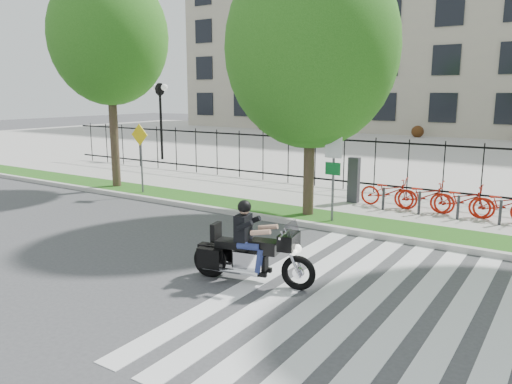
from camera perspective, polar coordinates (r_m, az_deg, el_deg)
The scene contains 15 objects.
ground at distance 11.60m, azimuth -8.74°, elevation -7.62°, with size 120.00×120.00×0.00m, color #3E3E41.
curb at distance 14.74m, azimuth 1.95°, elevation -3.08°, with size 60.00×0.20×0.15m, color #B2B1A8.
grass_verge at distance 15.45m, azimuth 3.60°, elevation -2.42°, with size 60.00×1.50×0.15m, color #1C5916.
sidewalk at distance 17.61m, azimuth 7.64°, elevation -0.79°, with size 60.00×3.50×0.15m, color #A4A299.
plaza at distance 34.12m, azimuth 20.59°, elevation 4.39°, with size 80.00×34.00×0.10m, color #A4A299.
crosswalk_stripes at distance 9.29m, azimuth 14.63°, elevation -12.76°, with size 5.70×8.00×0.01m, color silver, non-canonical shape.
iron_fence at distance 19.00m, azimuth 10.02°, elevation 3.32°, with size 30.00×0.06×2.00m, color black, non-canonical shape.
office_building at distance 53.90m, azimuth 26.34°, elevation 16.83°, with size 60.00×21.90×20.15m.
lamp_post_left at distance 27.95m, azimuth -10.89°, elevation 10.03°, with size 1.06×0.70×4.25m.
street_tree_0 at distance 20.05m, azimuth -16.48°, elevation 16.63°, with size 4.38×4.38×8.13m.
street_tree_1 at distance 14.72m, azimuth 6.34°, elevation 16.04°, with size 4.95×4.95×7.67m.
bike_share_station at distance 15.78m, azimuth 24.18°, elevation -1.02°, with size 7.79×0.86×1.50m.
sign_pole_regulatory at distance 14.06m, azimuth 8.82°, elevation 3.02°, with size 0.50×0.09×2.50m.
sign_pole_warning at distance 18.49m, azimuth -13.05°, elevation 4.83°, with size 0.78×0.09×2.49m.
motorcycle_rider at distance 9.92m, azimuth -0.53°, elevation -6.69°, with size 2.59×1.02×2.02m.
Camera 1 is at (7.41, -8.10, 3.74)m, focal length 35.00 mm.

